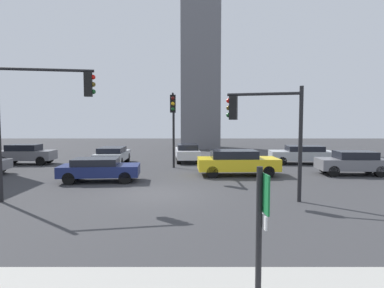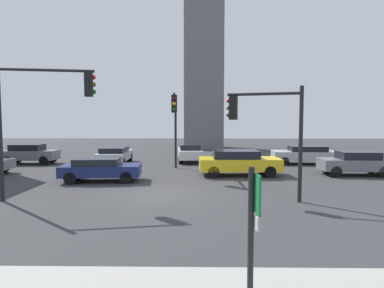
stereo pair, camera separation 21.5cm
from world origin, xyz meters
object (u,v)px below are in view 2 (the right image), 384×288
(car_1, at_px, (238,162))
(car_0, at_px, (190,152))
(traffic_light_2, at_px, (43,103))
(car_4, at_px, (100,169))
(car_6, at_px, (115,155))
(car_7, at_px, (305,154))
(traffic_light_1, at_px, (175,115))
(traffic_light_0, at_px, (264,121))
(car_2, at_px, (30,153))
(car_3, at_px, (355,163))
(direction_sign, at_px, (252,224))

(car_1, bearing_deg, car_0, 112.73)
(traffic_light_2, bearing_deg, car_4, 64.99)
(car_6, xyz_separation_m, car_7, (14.24, 0.46, 0.01))
(traffic_light_1, bearing_deg, traffic_light_0, 27.04)
(traffic_light_0, distance_m, car_1, 6.59)
(car_0, xyz_separation_m, car_6, (-5.52, -1.80, -0.03))
(car_0, height_order, car_2, car_2)
(traffic_light_0, bearing_deg, car_3, -120.42)
(traffic_light_1, distance_m, car_1, 4.92)
(direction_sign, distance_m, car_3, 16.97)
(traffic_light_0, relative_size, traffic_light_2, 0.82)
(car_3, relative_size, car_6, 0.85)
(car_2, height_order, car_7, car_2)
(traffic_light_0, distance_m, car_2, 19.17)
(traffic_light_2, distance_m, car_3, 17.27)
(traffic_light_1, relative_size, car_6, 1.07)
(traffic_light_0, height_order, traffic_light_1, traffic_light_1)
(car_3, distance_m, car_7, 5.33)
(traffic_light_2, bearing_deg, traffic_light_1, 45.96)
(traffic_light_2, height_order, car_2, traffic_light_2)
(car_4, distance_m, car_7, 15.23)
(traffic_light_1, bearing_deg, car_2, -111.64)
(car_0, height_order, car_1, car_1)
(traffic_light_1, relative_size, traffic_light_2, 0.88)
(traffic_light_2, distance_m, car_1, 11.20)
(car_3, bearing_deg, traffic_light_0, 45.71)
(traffic_light_2, bearing_deg, car_2, 108.85)
(traffic_light_0, relative_size, car_4, 1.08)
(direction_sign, bearing_deg, traffic_light_1, 93.56)
(car_0, bearing_deg, direction_sign, 179.67)
(traffic_light_2, relative_size, car_6, 1.21)
(car_7, bearing_deg, traffic_light_1, 27.52)
(traffic_light_1, xyz_separation_m, car_0, (0.79, 5.49, -2.88))
(traffic_light_0, relative_size, car_2, 1.17)
(traffic_light_2, xyz_separation_m, car_6, (0.15, 11.09, -3.27))
(car_0, distance_m, car_3, 11.97)
(traffic_light_1, height_order, traffic_light_2, traffic_light_2)
(traffic_light_0, bearing_deg, car_7, -98.62)
(car_7, bearing_deg, car_2, 4.70)
(direction_sign, xyz_separation_m, car_3, (8.56, 14.64, -0.85))
(car_1, bearing_deg, car_2, 159.55)
(car_1, relative_size, car_6, 1.02)
(direction_sign, xyz_separation_m, car_4, (-6.10, 12.42, -0.92))
(traffic_light_1, relative_size, car_7, 1.06)
(traffic_light_2, bearing_deg, car_0, 55.61)
(traffic_light_1, relative_size, car_1, 1.05)
(traffic_light_1, distance_m, car_7, 10.77)
(direction_sign, bearing_deg, car_6, 105.19)
(car_2, relative_size, car_3, 0.99)
(direction_sign, height_order, car_6, direction_sign)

